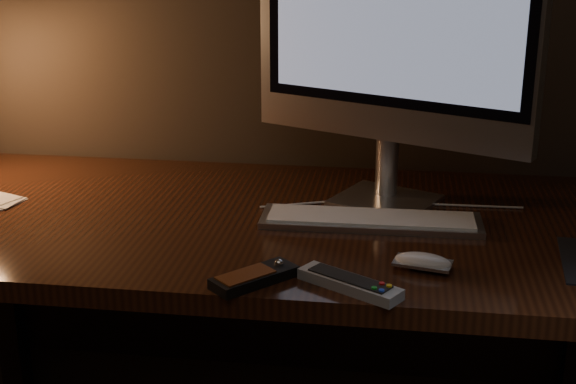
# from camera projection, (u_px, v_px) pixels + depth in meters

# --- Properties ---
(desk) EXTENTS (1.60, 0.75, 0.75)m
(desk) POSITION_uv_depth(u_px,v_px,m) (261.00, 260.00, 1.76)
(desk) COLOR black
(desk) RESTS_ON ground
(monitor) EXTENTS (0.58, 0.29, 0.65)m
(monitor) POSITION_uv_depth(u_px,v_px,m) (392.00, 23.00, 1.61)
(monitor) COLOR silver
(monitor) RESTS_ON desk
(keyboard) EXTENTS (0.44, 0.13, 0.02)m
(keyboard) POSITION_uv_depth(u_px,v_px,m) (371.00, 220.00, 1.61)
(keyboard) COLOR silver
(keyboard) RESTS_ON desk
(mouse) EXTENTS (0.11, 0.07, 0.02)m
(mouse) POSITION_uv_depth(u_px,v_px,m) (423.00, 264.00, 1.40)
(mouse) COLOR white
(mouse) RESTS_ON desk
(media_remote) EXTENTS (0.14, 0.15, 0.03)m
(media_remote) POSITION_uv_depth(u_px,v_px,m) (254.00, 277.00, 1.35)
(media_remote) COLOR black
(media_remote) RESTS_ON desk
(tv_remote) EXTENTS (0.18, 0.14, 0.02)m
(tv_remote) POSITION_uv_depth(u_px,v_px,m) (350.00, 283.00, 1.32)
(tv_remote) COLOR #929497
(tv_remote) RESTS_ON desk
(cable) EXTENTS (0.55, 0.10, 0.00)m
(cable) POSITION_uv_depth(u_px,v_px,m) (392.00, 205.00, 1.71)
(cable) COLOR white
(cable) RESTS_ON desk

